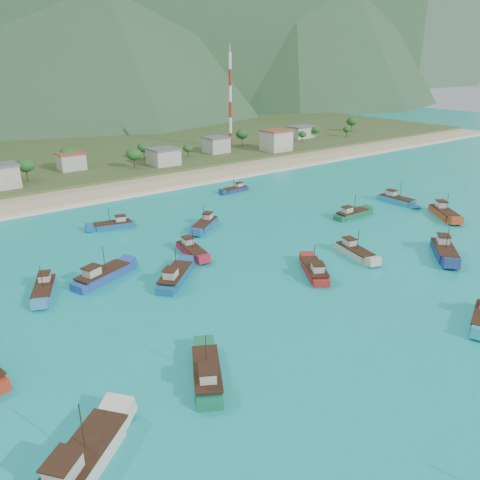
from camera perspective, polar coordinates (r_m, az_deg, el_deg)
ground at (r=80.15m, az=8.16°, el=-5.61°), size 600.00×600.00×0.00m
beach at (r=143.32m, az=-14.67°, el=5.97°), size 400.00×18.00×1.20m
land at (r=199.95m, az=-21.63°, el=9.35°), size 400.00×110.00×2.40m
surf_line at (r=134.84m, az=-13.08°, el=5.18°), size 400.00×2.50×0.08m
village at (r=168.50m, az=-12.34°, el=9.99°), size 203.73×28.74×7.63m
vegetation at (r=161.38m, az=-21.79°, el=8.61°), size 280.02×25.29×7.73m
radio_tower at (r=195.13m, az=-1.19°, el=16.49°), size 1.20×1.20×36.93m
boat_3 at (r=84.49m, az=-16.47°, el=-4.26°), size 11.51×7.11×6.55m
boat_5 at (r=57.96m, az=-4.04°, el=-16.13°), size 7.81×10.60×6.16m
boat_6 at (r=99.55m, az=23.61°, el=-1.29°), size 10.74×10.02×6.71m
boat_7 at (r=116.82m, az=13.47°, el=3.04°), size 9.93×3.01×5.85m
boat_8 at (r=49.95m, az=-18.84°, el=-24.46°), size 12.14×10.78×7.44m
boat_14 at (r=106.68m, az=-4.28°, el=1.85°), size 9.75×8.28×5.88m
boat_16 at (r=136.45m, az=-0.58°, el=6.13°), size 8.34×2.90×4.85m
boat_17 at (r=92.58m, az=-5.93°, el=-1.30°), size 4.06×9.83×5.64m
boat_19 at (r=110.01m, az=-15.17°, el=1.71°), size 9.59×4.84×5.44m
boat_20 at (r=83.33m, az=-22.74°, el=-5.60°), size 6.20×9.78×5.58m
boat_23 at (r=84.17m, az=9.07°, el=-3.79°), size 7.74×10.20×5.97m
boat_24 at (r=93.96m, az=13.77°, el=-1.46°), size 5.04×10.28×5.84m
boat_25 at (r=81.44m, az=-7.93°, el=-4.55°), size 10.20×9.58×6.39m
boat_27 at (r=132.15m, az=18.57°, el=4.62°), size 3.11×10.34×6.10m
boat_28 at (r=124.39m, az=23.59°, el=2.99°), size 9.13×10.94×6.56m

